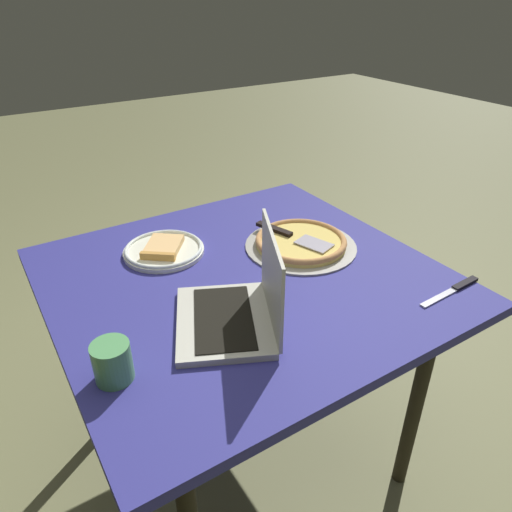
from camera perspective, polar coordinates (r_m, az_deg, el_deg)
The scene contains 7 objects.
ground_plane at distance 1.93m, azimuth -1.10°, elevation -22.02°, with size 12.00×12.00×0.00m, color olive.
dining_table at distance 1.44m, azimuth -1.38°, elevation -4.74°, with size 1.09×1.04×0.77m.
laptop at distance 1.18m, azimuth -2.00°, elevation -6.04°, with size 0.35×0.37×0.24m.
pizza_plate at distance 1.53m, azimuth -11.04°, elevation 0.77°, with size 0.25×0.25×0.04m.
pizza_tray at distance 1.54m, azimuth 5.39°, elevation 1.67°, with size 0.36×0.36×0.04m.
table_knife at distance 1.44m, azimuth 22.84°, elevation -3.64°, with size 0.24×0.03×0.01m.
drink_cup at distance 1.08m, azimuth -16.89°, elevation -12.05°, with size 0.08×0.08×0.09m.
Camera 1 is at (-0.60, -1.02, 1.52)m, focal length 33.28 mm.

